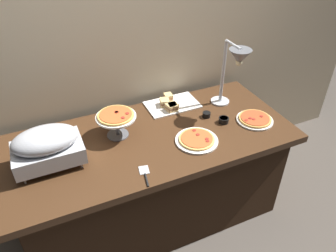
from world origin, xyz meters
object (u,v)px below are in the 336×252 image
object	(u,v)px
pizza_plate_center	(197,140)
sandwich_platter	(171,104)
pizza_plate_front	(255,119)
sauce_cup_near	(224,120)
chafing_dish	(47,146)
pizza_plate_raised_stand	(116,118)
serving_spatula	(145,175)
sauce_cup_far	(206,114)
heat_lamp	(236,62)

from	to	relation	value
pizza_plate_center	sandwich_platter	bearing A→B (deg)	87.04
pizza_plate_front	sauce_cup_near	size ratio (longest dim) A/B	3.64
chafing_dish	pizza_plate_front	world-z (taller)	chafing_dish
pizza_plate_raised_stand	serving_spatula	distance (m)	0.45
pizza_plate_center	sauce_cup_far	world-z (taller)	sauce_cup_far
sauce_cup_near	sauce_cup_far	size ratio (longest dim) A/B	1.23
sandwich_platter	serving_spatula	xyz separation A→B (m)	(-0.44, -0.60, -0.02)
serving_spatula	chafing_dish	bearing A→B (deg)	146.42
serving_spatula	sandwich_platter	bearing A→B (deg)	54.09
chafing_dish	pizza_plate_raised_stand	size ratio (longest dim) A/B	1.50
heat_lamp	pizza_plate_center	bearing A→B (deg)	-150.88
pizza_plate_front	sandwich_platter	bearing A→B (deg)	137.97
pizza_plate_center	pizza_plate_raised_stand	bearing A→B (deg)	148.39
pizza_plate_front	pizza_plate_raised_stand	world-z (taller)	pizza_plate_raised_stand
pizza_plate_raised_stand	chafing_dish	bearing A→B (deg)	-165.54
heat_lamp	sandwich_platter	size ratio (longest dim) A/B	1.28
sandwich_platter	sauce_cup_far	distance (m)	0.29
pizza_plate_front	serving_spatula	size ratio (longest dim) A/B	1.47
pizza_plate_front	pizza_plate_center	size ratio (longest dim) A/B	0.92
chafing_dish	sandwich_platter	bearing A→B (deg)	17.79
chafing_dish	sauce_cup_near	world-z (taller)	chafing_dish
chafing_dish	pizza_plate_raised_stand	xyz separation A→B (m)	(0.44, 0.11, -0.00)
serving_spatula	pizza_plate_raised_stand	bearing A→B (deg)	93.93
pizza_plate_center	sauce_cup_far	xyz separation A→B (m)	(0.20, 0.22, 0.01)
pizza_plate_front	pizza_plate_raised_stand	xyz separation A→B (m)	(-0.92, 0.24, 0.12)
sauce_cup_near	serving_spatula	bearing A→B (deg)	-158.94
heat_lamp	sandwich_platter	world-z (taller)	heat_lamp
pizza_plate_front	sandwich_platter	world-z (taller)	sandwich_platter
chafing_dish	sauce_cup_far	bearing A→B (deg)	3.24
pizza_plate_front	serving_spatula	world-z (taller)	pizza_plate_front
heat_lamp	serving_spatula	size ratio (longest dim) A/B	2.86
heat_lamp	sauce_cup_far	distance (m)	0.41
sandwich_platter	sauce_cup_near	bearing A→B (deg)	-53.95
chafing_dish	sandwich_platter	size ratio (longest dim) A/B	1.00
heat_lamp	sandwich_platter	bearing A→B (deg)	147.95
pizza_plate_raised_stand	pizza_plate_center	bearing A→B (deg)	-31.61
pizza_plate_raised_stand	sauce_cup_far	bearing A→B (deg)	-4.70
chafing_dish	sauce_cup_near	xyz separation A→B (m)	(1.16, -0.05, -0.12)
sauce_cup_far	pizza_plate_front	bearing A→B (deg)	-32.73
chafing_dish	sauce_cup_far	distance (m)	1.09
sandwich_platter	sauce_cup_far	xyz separation A→B (m)	(0.17, -0.23, -0.00)
heat_lamp	sauce_cup_far	size ratio (longest dim) A/B	8.72
pizza_plate_front	pizza_plate_center	distance (m)	0.48
sauce_cup_far	chafing_dish	bearing A→B (deg)	-176.76
pizza_plate_center	pizza_plate_raised_stand	world-z (taller)	pizza_plate_raised_stand
pizza_plate_front	serving_spatula	distance (m)	0.92
sandwich_platter	sauce_cup_near	distance (m)	0.42
heat_lamp	sauce_cup_far	world-z (taller)	heat_lamp
pizza_plate_raised_stand	serving_spatula	bearing A→B (deg)	-86.07
pizza_plate_raised_stand	pizza_plate_front	bearing A→B (deg)	-14.29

